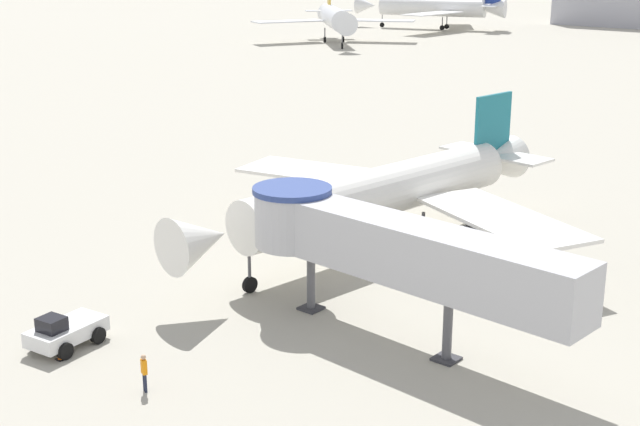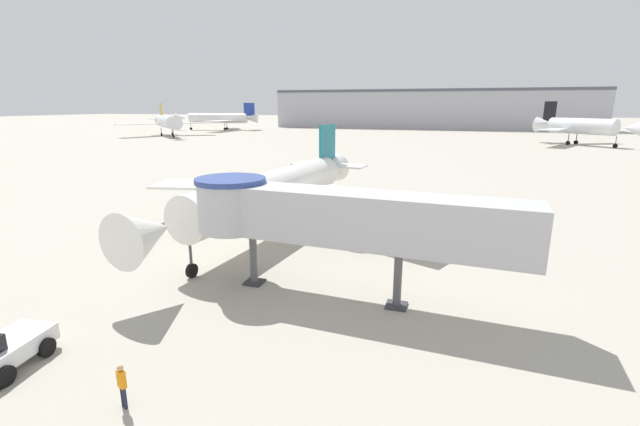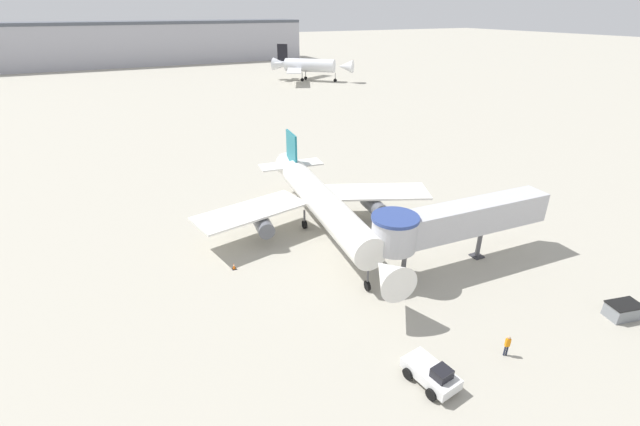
{
  "view_description": "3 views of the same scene",
  "coord_description": "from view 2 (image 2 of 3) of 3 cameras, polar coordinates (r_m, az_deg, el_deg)",
  "views": [
    {
      "loc": [
        31.58,
        -40.81,
        18.1
      ],
      "look_at": [
        0.86,
        -4.65,
        3.91
      ],
      "focal_mm": 50.0,
      "sensor_mm": 36.0,
      "label": 1
    },
    {
      "loc": [
        14.46,
        -29.97,
        10.44
      ],
      "look_at": [
        4.5,
        1.16,
        2.17
      ],
      "focal_mm": 24.0,
      "sensor_mm": 36.0,
      "label": 2
    },
    {
      "loc": [
        -18.08,
        -34.33,
        22.19
      ],
      "look_at": [
        0.29,
        2.51,
        2.41
      ],
      "focal_mm": 24.0,
      "sensor_mm": 36.0,
      "label": 3
    }
  ],
  "objects": [
    {
      "name": "jet_bridge",
      "position": [
        23.07,
        0.85,
        -0.29
      ],
      "size": [
        18.68,
        4.29,
        6.35
      ],
      "rotation": [
        0.0,
        0.0,
        -0.06
      ],
      "color": "#B7B7BC",
      "rests_on": "ground_plane"
    },
    {
      "name": "background_jet_black_tail",
      "position": [
        134.65,
        31.4,
        9.86
      ],
      "size": [
        24.44,
        24.44,
        11.45
      ],
      "rotation": [
        0.0,
        0.0,
        0.83
      ],
      "color": "silver",
      "rests_on": "ground_plane"
    },
    {
      "name": "traffic_cone_port_wing",
      "position": [
        39.85,
        -21.2,
        -1.51
      ],
      "size": [
        0.4,
        0.4,
        0.66
      ],
      "color": "black",
      "rests_on": "ground_plane"
    },
    {
      "name": "pushback_tug_white",
      "position": [
        22.22,
        -36.69,
        -14.55
      ],
      "size": [
        2.61,
        3.93,
        1.76
      ],
      "rotation": [
        0.0,
        0.0,
        0.14
      ],
      "color": "silver",
      "rests_on": "ground_plane"
    },
    {
      "name": "ground_crew_marshaller",
      "position": [
        17.54,
        -24.9,
        -19.88
      ],
      "size": [
        0.37,
        0.29,
        1.71
      ],
      "rotation": [
        0.0,
        0.0,
        5.92
      ],
      "color": "#1E2338",
      "rests_on": "ground_plane"
    },
    {
      "name": "ground_plane",
      "position": [
        34.87,
        -7.66,
        -3.35
      ],
      "size": [
        800.0,
        800.0,
        0.0
      ],
      "primitive_type": "plane",
      "color": "#A8A393"
    },
    {
      "name": "terminal_building",
      "position": [
        205.45,
        14.25,
        13.28
      ],
      "size": [
        139.8,
        20.05,
        17.29
      ],
      "color": "#A8A8B2",
      "rests_on": "ground_plane"
    },
    {
      "name": "main_airplane",
      "position": [
        35.79,
        -5.69,
        3.16
      ],
      "size": [
        27.01,
        29.41,
        8.5
      ],
      "rotation": [
        0.0,
        0.0,
        -0.1
      ],
      "color": "white",
      "rests_on": "ground_plane"
    },
    {
      "name": "background_jet_blue_tail",
      "position": [
        192.37,
        -13.19,
        12.21
      ],
      "size": [
        35.04,
        35.91,
        11.35
      ],
      "rotation": [
        0.0,
        0.0,
        -1.28
      ],
      "color": "white",
      "rests_on": "ground_plane"
    },
    {
      "name": "traffic_cone_starboard_wing",
      "position": [
        31.89,
        10.14,
        -4.55
      ],
      "size": [
        0.39,
        0.39,
        0.65
      ],
      "color": "black",
      "rests_on": "ground_plane"
    },
    {
      "name": "background_jet_gold_tail",
      "position": [
        158.16,
        -19.74,
        11.37
      ],
      "size": [
        25.95,
        25.98,
        11.15
      ],
      "rotation": [
        0.0,
        0.0,
        0.82
      ],
      "color": "silver",
      "rests_on": "ground_plane"
    }
  ]
}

